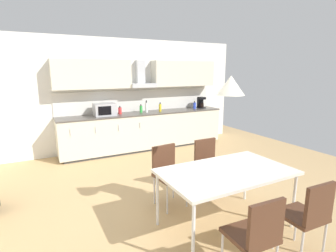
# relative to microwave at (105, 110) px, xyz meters

# --- Properties ---
(ground_plane) EXTENTS (8.64, 8.92, 0.02)m
(ground_plane) POSITION_rel_microwave_xyz_m (0.26, -2.65, -1.06)
(ground_plane) COLOR tan
(wall_back) EXTENTS (6.92, 0.10, 2.68)m
(wall_back) POSITION_rel_microwave_xyz_m (0.26, 0.37, 0.29)
(wall_back) COLOR silver
(wall_back) RESTS_ON ground_plane
(kitchen_counter) EXTENTS (4.12, 0.67, 0.91)m
(kitchen_counter) POSITION_rel_microwave_xyz_m (0.98, 0.00, -0.59)
(kitchen_counter) COLOR #333333
(kitchen_counter) RESTS_ON ground_plane
(backsplash_tile) EXTENTS (4.10, 0.02, 0.53)m
(backsplash_tile) POSITION_rel_microwave_xyz_m (0.98, 0.31, 0.13)
(backsplash_tile) COLOR silver
(backsplash_tile) RESTS_ON kitchen_counter
(upper_wall_cabinets) EXTENTS (4.10, 0.40, 0.65)m
(upper_wall_cabinets) POSITION_rel_microwave_xyz_m (0.98, 0.15, 0.78)
(upper_wall_cabinets) COLOR beige
(microwave) EXTENTS (0.48, 0.35, 0.28)m
(microwave) POSITION_rel_microwave_xyz_m (0.00, 0.00, 0.00)
(microwave) COLOR #ADADB2
(microwave) RESTS_ON kitchen_counter
(coffee_maker) EXTENTS (0.18, 0.19, 0.30)m
(coffee_maker) POSITION_rel_microwave_xyz_m (2.67, 0.03, 0.01)
(coffee_maker) COLOR black
(coffee_maker) RESTS_ON kitchen_counter
(bottle_red) EXTENTS (0.08, 0.08, 0.19)m
(bottle_red) POSITION_rel_microwave_xyz_m (0.38, 0.06, -0.06)
(bottle_red) COLOR red
(bottle_red) RESTS_ON kitchen_counter
(bottle_white) EXTENTS (0.07, 0.07, 0.29)m
(bottle_white) POSITION_rel_microwave_xyz_m (1.03, -0.00, -0.01)
(bottle_white) COLOR white
(bottle_white) RESTS_ON kitchen_counter
(bottle_yellow) EXTENTS (0.07, 0.07, 0.23)m
(bottle_yellow) POSITION_rel_microwave_xyz_m (1.39, -0.03, -0.04)
(bottle_yellow) COLOR yellow
(bottle_yellow) RESTS_ON kitchen_counter
(bottle_blue) EXTENTS (0.08, 0.08, 0.20)m
(bottle_blue) POSITION_rel_microwave_xyz_m (2.43, -0.02, -0.05)
(bottle_blue) COLOR blue
(bottle_blue) RESTS_ON kitchen_counter
(bottle_green) EXTENTS (0.07, 0.07, 0.20)m
(bottle_green) POSITION_rel_microwave_xyz_m (0.91, 0.04, -0.05)
(bottle_green) COLOR green
(bottle_green) RESTS_ON kitchen_counter
(dining_table) EXTENTS (1.59, 0.94, 0.74)m
(dining_table) POSITION_rel_microwave_xyz_m (0.56, -3.60, -0.35)
(dining_table) COLOR silver
(dining_table) RESTS_ON ground_plane
(chair_far_right) EXTENTS (0.40, 0.40, 0.87)m
(chair_far_right) POSITION_rel_microwave_xyz_m (0.91, -2.74, -0.52)
(chair_far_right) COLOR #4C2D1E
(chair_far_right) RESTS_ON ground_plane
(chair_far_left) EXTENTS (0.44, 0.44, 0.87)m
(chair_far_left) POSITION_rel_microwave_xyz_m (0.19, -2.74, -0.52)
(chair_far_left) COLOR #4C2D1E
(chair_far_left) RESTS_ON ground_plane
(chair_near_left) EXTENTS (0.42, 0.42, 0.87)m
(chair_near_left) POSITION_rel_microwave_xyz_m (0.19, -4.45, -0.52)
(chair_near_left) COLOR #4C2D1E
(chair_near_left) RESTS_ON ground_plane
(chair_near_right) EXTENTS (0.42, 0.42, 0.87)m
(chair_near_right) POSITION_rel_microwave_xyz_m (0.91, -4.45, -0.52)
(chair_near_right) COLOR #4C2D1E
(chair_near_right) RESTS_ON ground_plane
(pendant_lamp) EXTENTS (0.32, 0.32, 0.22)m
(pendant_lamp) POSITION_rel_microwave_xyz_m (0.56, -3.60, 0.71)
(pendant_lamp) COLOR silver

